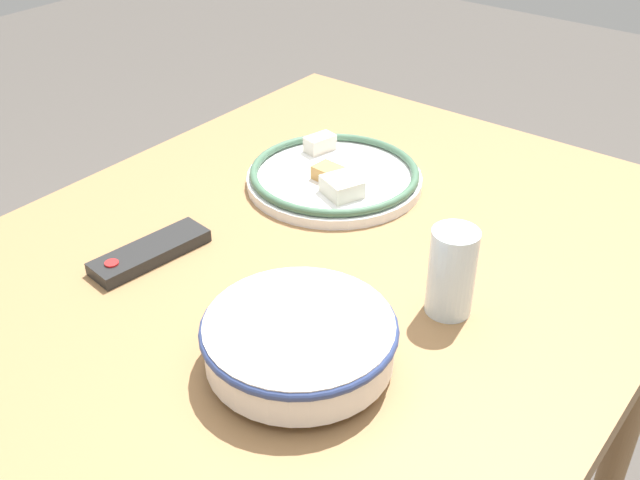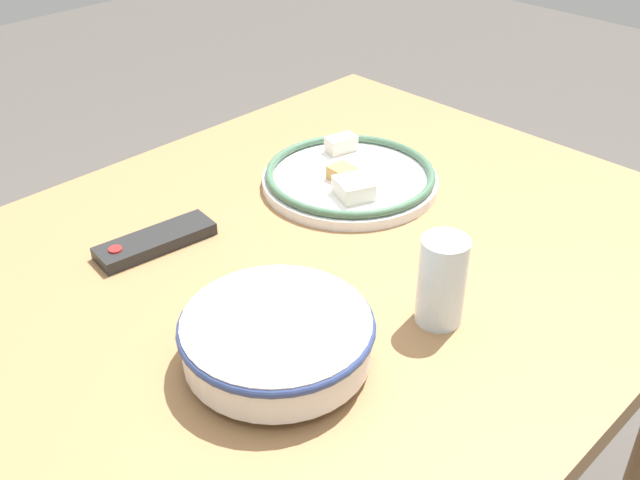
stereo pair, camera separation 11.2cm
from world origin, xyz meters
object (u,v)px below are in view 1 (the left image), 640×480
object	(u,v)px
food_plate	(334,176)
tv_remote	(150,252)
drinking_glass	(452,272)
noodle_bowl	(299,340)

from	to	relation	value
food_plate	tv_remote	bearing A→B (deg)	167.09
tv_remote	drinking_glass	distance (m)	0.46
food_plate	drinking_glass	bearing A→B (deg)	-119.26
tv_remote	food_plate	bearing A→B (deg)	-95.79
noodle_bowl	drinking_glass	world-z (taller)	drinking_glass
tv_remote	drinking_glass	xyz separation A→B (m)	(0.17, -0.42, 0.05)
noodle_bowl	drinking_glass	xyz separation A→B (m)	(0.21, -0.09, 0.02)
drinking_glass	food_plate	bearing A→B (deg)	60.74
drinking_glass	tv_remote	bearing A→B (deg)	111.55
food_plate	tv_remote	world-z (taller)	food_plate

